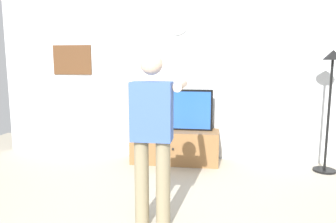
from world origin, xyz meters
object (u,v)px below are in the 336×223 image
at_px(person_standing_nearer_lamp, 152,131).
at_px(television, 176,110).
at_px(tv_stand, 175,146).
at_px(floor_lamp, 331,86).
at_px(wall_clock, 178,25).
at_px(framed_picture, 72,60).

bearing_deg(person_standing_nearer_lamp, television, 91.05).
relative_size(tv_stand, floor_lamp, 0.78).
bearing_deg(wall_clock, person_standing_nearer_lamp, -89.06).
height_order(floor_lamp, person_standing_nearer_lamp, floor_lamp).
bearing_deg(television, person_standing_nearer_lamp, -88.95).
bearing_deg(tv_stand, framed_picture, 170.78).
height_order(tv_stand, wall_clock, wall_clock).
bearing_deg(floor_lamp, wall_clock, 170.00).
height_order(wall_clock, person_standing_nearer_lamp, wall_clock).
xyz_separation_m(wall_clock, floor_lamp, (2.25, -0.40, -0.92)).
relative_size(television, floor_lamp, 0.66).
height_order(television, wall_clock, wall_clock).
bearing_deg(framed_picture, floor_lamp, -5.65).
relative_size(tv_stand, wall_clock, 4.58).
bearing_deg(framed_picture, wall_clock, -0.16).
distance_m(tv_stand, television, 0.59).
distance_m(floor_lamp, person_standing_nearer_lamp, 2.96).
xyz_separation_m(tv_stand, wall_clock, (0.00, 0.29, 1.93)).
bearing_deg(floor_lamp, framed_picture, 174.35).
height_order(framed_picture, person_standing_nearer_lamp, framed_picture).
relative_size(framed_picture, floor_lamp, 0.38).
bearing_deg(tv_stand, wall_clock, 90.00).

